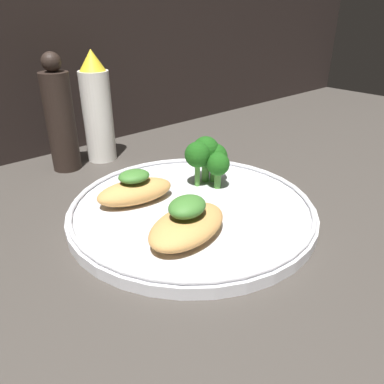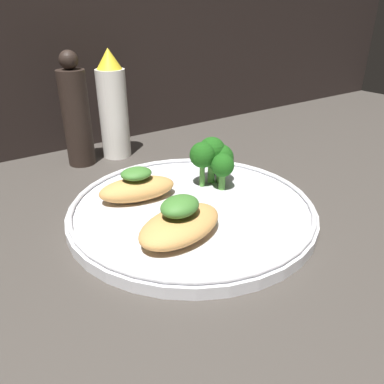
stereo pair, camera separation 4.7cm
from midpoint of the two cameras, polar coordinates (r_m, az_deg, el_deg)
ground_plane at (r=48.42cm, az=2.76°, el=-4.20°), size 180.00×180.00×1.00cm
plate at (r=47.68cm, az=2.80°, el=-2.66°), size 31.14×31.14×2.00cm
grilled_meat_front at (r=40.58cm, az=1.46°, el=-4.75°), size 11.93×8.68×4.76cm
grilled_meat_middle at (r=48.67cm, az=-5.66°, el=0.68°), size 10.76×6.74×4.36cm
broccoli_bunch at (r=51.96cm, az=5.94°, el=5.26°), size 6.48×6.31×6.67cm
sauce_bottle at (r=66.09cm, az=-9.93°, el=12.59°), size 4.91×4.91×18.25cm
pepper_grinder at (r=63.76cm, az=-15.24°, el=11.24°), size 4.46×4.46×18.32cm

